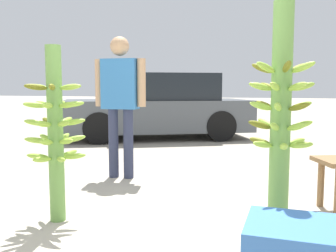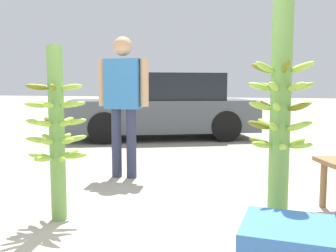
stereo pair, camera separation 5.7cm
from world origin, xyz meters
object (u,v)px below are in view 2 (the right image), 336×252
parked_car (163,107)px  vendor_person (123,94)px  banana_stalk_center (280,126)px  banana_stalk_left (57,130)px

parked_car → vendor_person: bearing=165.2°
banana_stalk_center → parked_car: banana_stalk_center is taller
vendor_person → parked_car: 3.79m
banana_stalk_left → banana_stalk_center: size_ratio=0.88×
banana_stalk_left → vendor_person: bearing=95.6°
banana_stalk_center → vendor_person: 2.53m
banana_stalk_center → parked_car: size_ratio=0.38×
banana_stalk_center → parked_car: (-2.78, 5.30, -0.19)m
banana_stalk_left → banana_stalk_center: (1.78, -0.06, 0.10)m
banana_stalk_left → vendor_person: (-0.15, 1.55, 0.27)m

